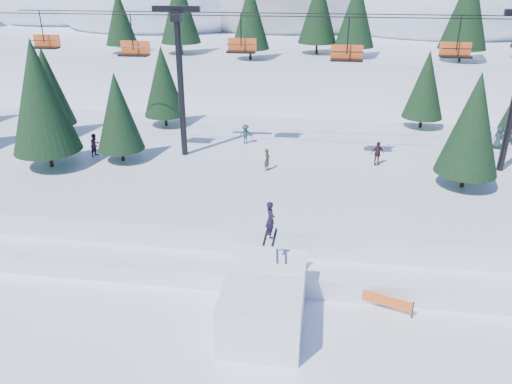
# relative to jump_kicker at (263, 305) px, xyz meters

# --- Properties ---
(ground) EXTENTS (160.00, 160.00, 0.00)m
(ground) POSITION_rel_jump_kicker_xyz_m (1.13, -2.51, -1.30)
(ground) COLOR white
(ground) RESTS_ON ground
(mid_shelf) EXTENTS (70.00, 22.00, 2.50)m
(mid_shelf) POSITION_rel_jump_kicker_xyz_m (1.13, 15.49, -0.05)
(mid_shelf) COLOR white
(mid_shelf) RESTS_ON ground
(berm) EXTENTS (70.00, 6.00, 1.10)m
(berm) POSITION_rel_jump_kicker_xyz_m (1.13, 5.49, -0.75)
(berm) COLOR white
(berm) RESTS_ON ground
(mountain_ridge) EXTENTS (119.00, 60.64, 26.46)m
(mountain_ridge) POSITION_rel_jump_kicker_xyz_m (-3.96, 70.85, 8.34)
(mountain_ridge) COLOR white
(mountain_ridge) RESTS_ON ground
(jump_kicker) EXTENTS (3.50, 4.77, 5.68)m
(jump_kicker) POSITION_rel_jump_kicker_xyz_m (0.00, 0.00, 0.00)
(jump_kicker) COLOR white
(jump_kicker) RESTS_ON ground
(chairlift) EXTENTS (46.00, 3.21, 10.28)m
(chairlift) POSITION_rel_jump_kicker_xyz_m (2.16, 15.54, 8.02)
(chairlift) COLOR black
(chairlift) RESTS_ON mid_shelf
(conifer_stand) EXTENTS (63.59, 17.26, 10.14)m
(conifer_stand) POSITION_rel_jump_kicker_xyz_m (2.85, 16.47, 5.70)
(conifer_stand) COLOR black
(conifer_stand) RESTS_ON mid_shelf
(distant_skiers) EXTENTS (30.32, 7.81, 1.68)m
(distant_skiers) POSITION_rel_jump_kicker_xyz_m (-0.23, 16.75, 2.02)
(distant_skiers) COLOR #3A2138
(distant_skiers) RESTS_ON mid_shelf
(banner_near) EXTENTS (2.71, 0.97, 0.90)m
(banner_near) POSITION_rel_jump_kicker_xyz_m (5.46, 2.18, -0.76)
(banner_near) COLOR black
(banner_near) RESTS_ON ground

